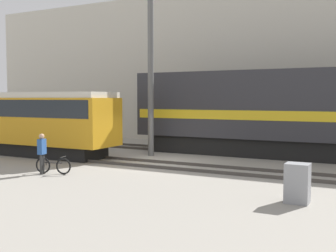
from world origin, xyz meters
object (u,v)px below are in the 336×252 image
(person, at_px, (42,150))
(signal_box, at_px, (297,183))
(bicycle, at_px, (53,166))
(utility_pole_left, at_px, (151,72))
(freight_locomotive, at_px, (302,112))
(streetcar, at_px, (20,119))

(person, xyz_separation_m, signal_box, (10.33, -0.03, -0.42))
(bicycle, height_order, signal_box, signal_box)
(utility_pole_left, xyz_separation_m, signal_box, (9.13, -6.97, -3.99))
(signal_box, bearing_deg, utility_pole_left, 142.63)
(freight_locomotive, xyz_separation_m, person, (-8.68, -9.75, -1.41))
(freight_locomotive, bearing_deg, person, -131.67)
(bicycle, bearing_deg, signal_box, -1.53)
(freight_locomotive, distance_m, utility_pole_left, 8.27)
(person, bearing_deg, streetcar, 143.93)
(signal_box, bearing_deg, streetcar, 165.41)
(bicycle, bearing_deg, utility_pole_left, 83.06)
(freight_locomotive, xyz_separation_m, bicycle, (-8.29, -9.51, -2.09))
(bicycle, relative_size, utility_pole_left, 0.18)
(freight_locomotive, distance_m, signal_box, 10.09)
(freight_locomotive, xyz_separation_m, streetcar, (-14.35, -5.62, -0.45))
(streetcar, xyz_separation_m, signal_box, (16.00, -4.16, -1.38))
(utility_pole_left, distance_m, signal_box, 12.16)
(freight_locomotive, relative_size, bicycle, 11.19)
(utility_pole_left, height_order, signal_box, utility_pole_left)
(streetcar, bearing_deg, utility_pole_left, 22.22)
(streetcar, bearing_deg, signal_box, -14.59)
(freight_locomotive, distance_m, streetcar, 15.42)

